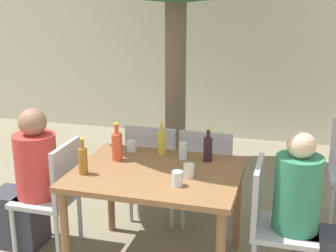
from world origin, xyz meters
TOP-DOWN VIEW (x-y plane):
  - cafe_building_wall at (0.00, 3.34)m, footprint 10.00×0.08m
  - dining_table_front at (0.00, 0.00)m, footprint 1.20×0.94m
  - patio_chair_0 at (-0.83, 0.00)m, footprint 0.44×0.44m
  - patio_chair_1 at (0.83, 0.00)m, footprint 0.44×0.44m
  - patio_chair_2 at (-0.24, 0.70)m, footprint 0.44×0.44m
  - patio_chair_3 at (0.24, 0.70)m, footprint 0.44×0.44m
  - person_seated_0 at (-1.07, -0.00)m, footprint 0.56×0.33m
  - person_seated_1 at (1.07, -0.00)m, footprint 0.56×0.31m
  - soda_bottle_0 at (-0.35, 0.13)m, footprint 0.08×0.08m
  - wine_bottle_1 at (0.31, 0.29)m, footprint 0.07×0.07m
  - amber_bottle_2 at (-0.48, -0.19)m, footprint 0.07×0.07m
  - oil_cruet_3 at (-0.07, 0.35)m, footprint 0.06×0.06m
  - drinking_glass_0 at (-0.32, 0.35)m, footprint 0.07×0.07m
  - drinking_glass_1 at (0.25, -0.04)m, footprint 0.08×0.08m
  - drinking_glass_2 at (0.12, 0.30)m, footprint 0.07×0.07m
  - drinking_glass_3 at (0.21, -0.21)m, footprint 0.08×0.08m

SIDE VIEW (x-z plane):
  - person_seated_1 at x=1.07m, z-range -0.07..1.09m
  - patio_chair_0 at x=-0.83m, z-range 0.06..0.97m
  - patio_chair_1 at x=0.83m, z-range 0.06..0.97m
  - patio_chair_2 at x=-0.24m, z-range 0.06..0.97m
  - patio_chair_3 at x=0.24m, z-range 0.06..0.97m
  - person_seated_0 at x=-1.07m, z-range -0.06..1.10m
  - dining_table_front at x=0.00m, z-range 0.29..1.07m
  - drinking_glass_0 at x=-0.32m, z-range 0.77..0.86m
  - drinking_glass_1 at x=0.25m, z-range 0.77..0.86m
  - drinking_glass_3 at x=0.21m, z-range 0.77..0.87m
  - drinking_glass_2 at x=0.12m, z-range 0.77..0.90m
  - oil_cruet_3 at x=-0.07m, z-range 0.74..1.00m
  - wine_bottle_1 at x=0.31m, z-range 0.74..1.01m
  - amber_bottle_2 at x=-0.48m, z-range 0.74..1.01m
  - soda_bottle_0 at x=-0.35m, z-range 0.74..1.03m
  - cafe_building_wall at x=0.00m, z-range 0.00..2.80m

